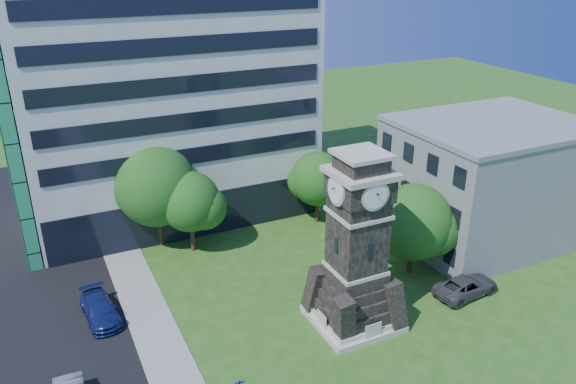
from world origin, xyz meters
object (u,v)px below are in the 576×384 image
clock_tower (356,253)px  car_east_lot (466,286)px  park_bench (346,318)px  car_street_north (100,310)px

clock_tower → car_east_lot: size_ratio=2.38×
car_east_lot → park_bench: car_east_lot is taller
car_street_north → park_bench: 16.83m
clock_tower → car_east_lot: clock_tower is taller
car_street_north → car_east_lot: car_street_north is taller
car_street_north → park_bench: bearing=-32.6°
car_street_north → car_east_lot: (24.65, -8.59, -0.01)m
clock_tower → park_bench: size_ratio=7.21×
car_east_lot → park_bench: bearing=80.0°
car_east_lot → clock_tower: bearing=79.1°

